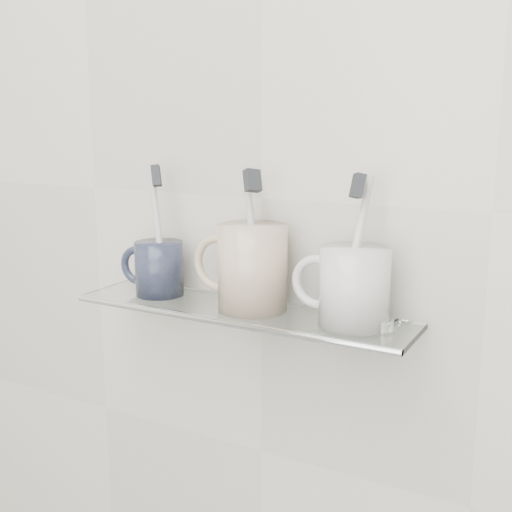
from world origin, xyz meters
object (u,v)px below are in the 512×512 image
Objects in this scene: mug_center at (253,268)px; mug_right at (354,287)px; shelf_glass at (240,311)px; mug_left at (159,268)px.

mug_center is 0.15m from mug_right.
shelf_glass is 0.07m from mug_center.
mug_right is (0.15, 0.00, -0.01)m from mug_center.
mug_center is (0.16, 0.00, 0.02)m from mug_left.
mug_left is 0.31m from mug_right.
mug_center is at bearing 22.79° from mug_left.
mug_left is 0.80× the size of mug_right.
mug_center is (0.02, 0.00, 0.06)m from shelf_glass.
shelf_glass is at bearing -160.43° from mug_center.
shelf_glass is 0.18m from mug_right.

